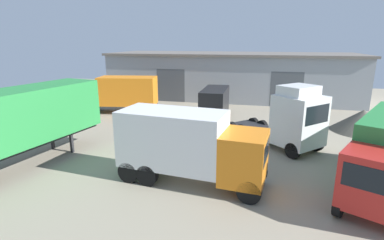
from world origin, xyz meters
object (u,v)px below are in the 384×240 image
at_px(tractor_unit_white, 292,120).
at_px(container_trailer_green, 18,119).
at_px(delivery_van_black, 215,103).
at_px(oil_drum, 204,137).
at_px(gravel_pile, 363,121).
at_px(box_truck_teal, 119,92).
at_px(box_truck_orange, 189,144).

distance_m(tractor_unit_white, container_trailer_green, 15.53).
height_order(tractor_unit_white, delivery_van_black, tractor_unit_white).
xyz_separation_m(delivery_van_black, oil_drum, (0.48, -6.81, -0.97)).
bearing_deg(tractor_unit_white, gravel_pile, 86.90).
height_order(container_trailer_green, gravel_pile, container_trailer_green).
distance_m(container_trailer_green, oil_drum, 10.79).
relative_size(tractor_unit_white, box_truck_teal, 0.87).
bearing_deg(box_truck_orange, container_trailer_green, -171.53).
bearing_deg(gravel_pile, container_trailer_green, -149.56).
relative_size(tractor_unit_white, delivery_van_black, 1.26).
bearing_deg(delivery_van_black, box_truck_teal, -92.07).
xyz_separation_m(container_trailer_green, box_truck_orange, (9.14, 0.40, -0.72)).
xyz_separation_m(container_trailer_green, gravel_pile, (19.69, 11.57, -1.82)).
xyz_separation_m(box_truck_orange, gravel_pile, (10.55, 11.18, -1.10)).
height_order(box_truck_orange, oil_drum, box_truck_orange).
height_order(box_truck_teal, delivery_van_black, box_truck_teal).
height_order(tractor_unit_white, gravel_pile, tractor_unit_white).
relative_size(container_trailer_green, delivery_van_black, 1.92).
xyz_separation_m(box_truck_teal, box_truck_orange, (9.96, -12.47, 0.01)).
relative_size(delivery_van_black, gravel_pile, 1.16).
bearing_deg(box_truck_orange, delivery_van_black, 100.06).
distance_m(container_trailer_green, box_truck_orange, 9.18).
xyz_separation_m(delivery_van_black, gravel_pile, (11.43, -1.18, -0.59)).
height_order(tractor_unit_white, box_truck_teal, tractor_unit_white).
distance_m(tractor_unit_white, box_truck_teal, 16.40).
height_order(box_truck_teal, box_truck_orange, box_truck_orange).
distance_m(gravel_pile, oil_drum, 12.32).
height_order(container_trailer_green, box_truck_orange, container_trailer_green).
bearing_deg(box_truck_teal, tractor_unit_white, 146.07).
relative_size(box_truck_teal, delivery_van_black, 1.45).
relative_size(box_truck_orange, gravel_pile, 1.61).
xyz_separation_m(container_trailer_green, delivery_van_black, (8.26, 12.75, -1.23)).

